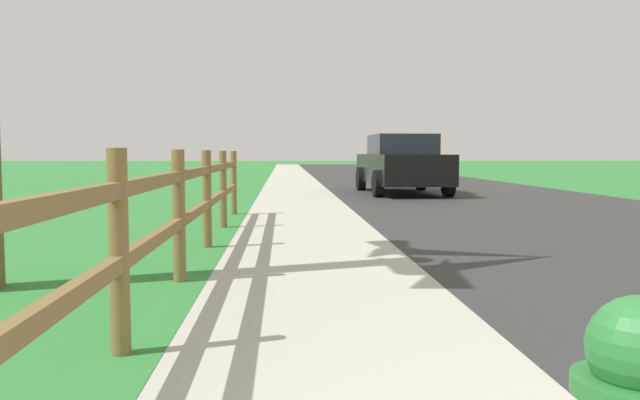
% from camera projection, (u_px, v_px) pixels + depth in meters
% --- Properties ---
extents(ground_plane, '(120.00, 120.00, 0.00)m').
position_uv_depth(ground_plane, '(318.00, 181.00, 25.10)').
color(ground_plane, '#2F7B36').
extents(road_asphalt, '(7.00, 66.00, 0.01)m').
position_uv_depth(road_asphalt, '(398.00, 179.00, 27.29)').
color(road_asphalt, '#313131').
rests_on(road_asphalt, ground).
extents(curb_concrete, '(6.00, 66.00, 0.01)m').
position_uv_depth(curb_concrete, '(244.00, 179.00, 26.93)').
color(curb_concrete, '#B4B1A2').
rests_on(curb_concrete, ground).
extents(grass_verge, '(5.00, 66.00, 0.00)m').
position_uv_depth(grass_verge, '(208.00, 179.00, 26.84)').
color(grass_verge, '#2F7B36').
rests_on(grass_verge, ground).
extents(rail_fence, '(0.11, 12.19, 1.15)m').
position_uv_depth(rail_fence, '(179.00, 206.00, 5.51)').
color(rail_fence, brown).
rests_on(rail_fence, ground).
extents(parked_suv_black, '(2.11, 4.77, 1.60)m').
position_uv_depth(parked_suv_black, '(401.00, 164.00, 17.53)').
color(parked_suv_black, black).
rests_on(parked_suv_black, ground).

